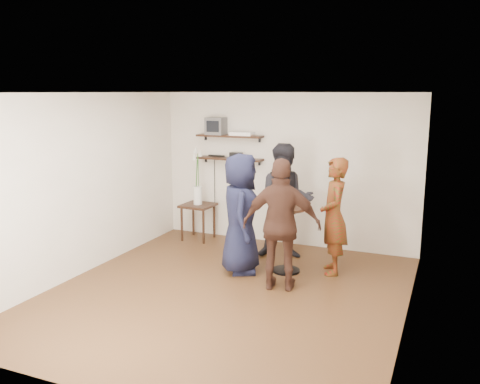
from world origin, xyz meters
name	(u,v)px	position (x,y,z in m)	size (l,w,h in m)	color
room	(225,197)	(0.00, 0.00, 1.30)	(4.58, 5.08, 2.68)	#492C17
shelf_upper	(230,136)	(-1.00, 2.38, 1.85)	(1.20, 0.25, 0.04)	black
shelf_lower	(230,159)	(-1.00, 2.38, 1.45)	(1.20, 0.25, 0.04)	black
crt_monitor	(216,126)	(-1.25, 2.38, 2.02)	(0.32, 0.30, 0.30)	#59595B
dvd_deck	(242,134)	(-0.76, 2.38, 1.90)	(0.40, 0.24, 0.06)	silver
radio	(236,155)	(-0.88, 2.38, 1.52)	(0.22, 0.10, 0.10)	black
power_strip	(216,156)	(-1.28, 2.42, 1.48)	(0.30, 0.05, 0.03)	black
side_table	(198,210)	(-1.50, 2.10, 0.54)	(0.56, 0.56, 0.64)	black
vase_lilies	(198,186)	(-1.50, 2.10, 0.98)	(0.20, 0.21, 1.06)	white
drinks_table	(287,230)	(0.47, 1.12, 0.63)	(0.54, 0.54, 0.98)	black
wine_glass_fl	(283,197)	(0.42, 1.09, 1.12)	(0.07, 0.07, 0.21)	silver
wine_glass_fr	(291,198)	(0.52, 1.10, 1.12)	(0.07, 0.07, 0.22)	silver
wine_glass_bl	(288,196)	(0.45, 1.18, 1.13)	(0.07, 0.07, 0.22)	silver
wine_glass_br	(288,197)	(0.48, 1.13, 1.12)	(0.07, 0.07, 0.21)	silver
person_plaid	(334,216)	(1.10, 1.35, 0.85)	(0.62, 0.41, 1.70)	#AF1514
person_dark	(286,201)	(0.24, 1.76, 0.91)	(0.89, 0.69, 1.83)	black
person_navy	(241,214)	(-0.15, 0.87, 0.88)	(0.86, 0.56, 1.75)	black
person_brown	(282,225)	(0.60, 0.46, 0.88)	(1.04, 0.43, 1.77)	#41251C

